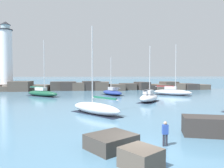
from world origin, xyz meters
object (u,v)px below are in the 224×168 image
object	(u,v)px
sailboat_moored_3	(96,108)
sailboat_moored_5	(42,93)
sailboat_moored_2	(112,92)
lighthouse	(6,60)
person_on_rocks	(165,133)
sailboat_moored_1	(172,92)
sailboat_moored_6	(149,97)

from	to	relation	value
sailboat_moored_3	sailboat_moored_5	distance (m)	22.62
sailboat_moored_2	sailboat_moored_5	bearing A→B (deg)	-176.41
lighthouse	sailboat_moored_5	bearing A→B (deg)	-52.40
person_on_rocks	sailboat_moored_3	bearing A→B (deg)	108.75
lighthouse	person_on_rocks	size ratio (longest dim) A/B	11.63
lighthouse	sailboat_moored_1	size ratio (longest dim) A/B	1.72
sailboat_moored_3	lighthouse	bearing A→B (deg)	121.17
sailboat_moored_2	sailboat_moored_6	world-z (taller)	sailboat_moored_6
sailboat_moored_3	person_on_rocks	size ratio (longest dim) A/B	6.31
sailboat_moored_6	person_on_rocks	distance (m)	21.38
sailboat_moored_2	person_on_rocks	size ratio (longest dim) A/B	5.16
sailboat_moored_1	person_on_rocks	size ratio (longest dim) A/B	6.75
sailboat_moored_1	person_on_rocks	distance (m)	33.34
sailboat_moored_1	sailboat_moored_3	bearing A→B (deg)	-130.98
sailboat_moored_5	lighthouse	bearing A→B (deg)	127.60
lighthouse	sailboat_moored_2	world-z (taller)	lighthouse
sailboat_moored_6	person_on_rocks	size ratio (longest dim) A/B	5.76
lighthouse	sailboat_moored_1	distance (m)	42.83
sailboat_moored_6	sailboat_moored_3	bearing A→B (deg)	-133.06
sailboat_moored_5	sailboat_moored_6	world-z (taller)	sailboat_moored_5
sailboat_moored_2	sailboat_moored_6	bearing A→B (deg)	-69.38
sailboat_moored_5	person_on_rocks	xyz separation A→B (m)	(13.58, -31.70, 0.18)
sailboat_moored_3	person_on_rocks	bearing A→B (deg)	-71.25
lighthouse	sailboat_moored_2	xyz separation A→B (m)	(26.29, -14.85, -7.49)
sailboat_moored_3	sailboat_moored_5	size ratio (longest dim) A/B	0.89
lighthouse	person_on_rocks	bearing A→B (deg)	-61.55
lighthouse	sailboat_moored_5	xyz separation A→B (m)	(12.12, -15.74, -7.42)
sailboat_moored_1	sailboat_moored_5	world-z (taller)	sailboat_moored_5
sailboat_moored_1	sailboat_moored_5	bearing A→B (deg)	177.82
sailboat_moored_3	sailboat_moored_1	bearing A→B (deg)	49.02
sailboat_moored_1	sailboat_moored_3	size ratio (longest dim) A/B	1.07
lighthouse	sailboat_moored_3	bearing A→B (deg)	-58.83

